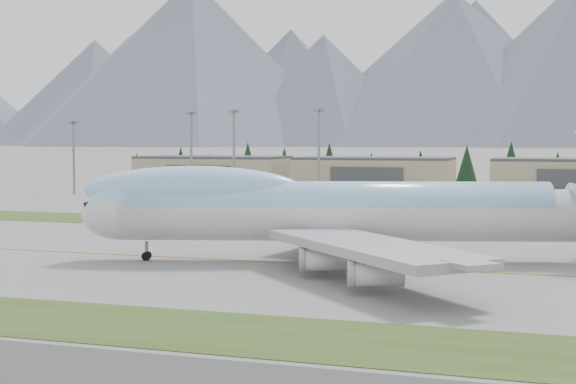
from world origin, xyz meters
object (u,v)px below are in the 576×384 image
(hangar_center, at_px, (375,174))
(service_vehicle_a, at_px, (334,195))
(hangar_left, at_px, (214,172))
(boeing_747_freighter, at_px, (340,210))
(service_vehicle_b, at_px, (528,202))
(hangar_right, at_px, (576,177))

(hangar_center, distance_m, service_vehicle_a, 24.37)
(hangar_left, relative_size, service_vehicle_a, 12.89)
(boeing_747_freighter, distance_m, service_vehicle_b, 116.18)
(hangar_left, height_order, service_vehicle_b, hangar_left)
(boeing_747_freighter, xyz_separation_m, hangar_center, (-24.63, 146.61, -1.47))
(hangar_left, distance_m, hangar_center, 55.00)
(boeing_747_freighter, xyz_separation_m, service_vehicle_b, (22.37, 113.80, -6.86))
(hangar_left, xyz_separation_m, service_vehicle_a, (47.39, -22.51, -5.39))
(boeing_747_freighter, height_order, hangar_left, boeing_747_freighter)
(boeing_747_freighter, distance_m, hangar_left, 166.84)
(hangar_left, distance_m, hangar_right, 115.00)
(boeing_747_freighter, xyz_separation_m, hangar_left, (-79.63, 146.61, -1.47))
(boeing_747_freighter, bearing_deg, hangar_center, 84.21)
(hangar_left, relative_size, hangar_right, 1.00)
(hangar_left, bearing_deg, hangar_center, 0.00)
(hangar_center, height_order, service_vehicle_a, hangar_center)
(hangar_right, relative_size, service_vehicle_a, 12.89)
(hangar_right, distance_m, service_vehicle_a, 71.47)
(boeing_747_freighter, bearing_deg, service_vehicle_b, 63.56)
(hangar_left, height_order, service_vehicle_a, hangar_left)
(hangar_center, relative_size, hangar_right, 1.00)
(hangar_center, bearing_deg, hangar_left, 180.00)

